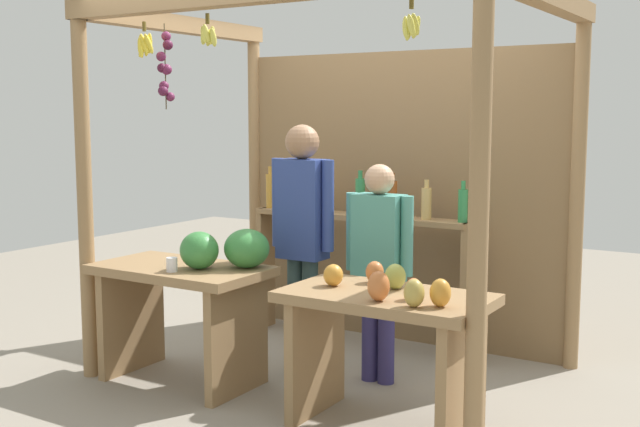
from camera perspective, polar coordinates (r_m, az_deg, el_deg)
name	(u,v)px	position (r m, az deg, el deg)	size (l,w,h in m)	color
ground_plane	(334,371)	(5.55, 1.04, -11.29)	(12.00, 12.00, 0.00)	gray
market_stall	(365,159)	(5.65, 3.26, 3.95)	(2.84, 1.99, 2.48)	#99754C
fruit_counter_left	(194,287)	(5.22, -9.07, -5.25)	(1.15, 0.67, 1.03)	#99754C
fruit_counter_right	(386,329)	(4.44, 4.77, -8.29)	(1.14, 0.64, 0.94)	#99754C
bottle_shelf_unit	(359,240)	(6.05, 2.84, -1.96)	(1.82, 0.22, 1.36)	#99754C
vendor_man	(302,225)	(5.31, -1.27, -0.80)	(0.48, 0.23, 1.69)	#2F4749
vendor_woman	(379,255)	(5.16, 4.26, -2.99)	(0.48, 0.20, 1.44)	navy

